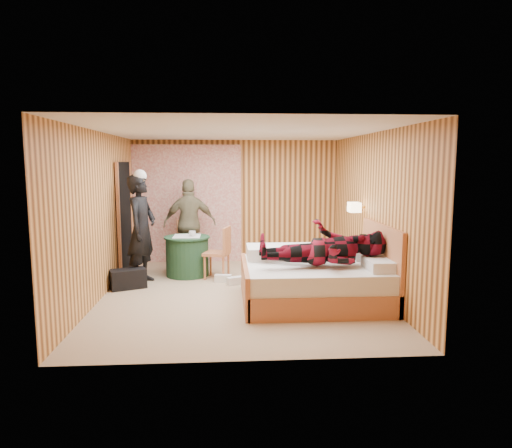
{
  "coord_description": "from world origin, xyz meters",
  "views": [
    {
      "loc": [
        -0.2,
        -6.97,
        2.03
      ],
      "look_at": [
        0.27,
        0.32,
        1.05
      ],
      "focal_mm": 32.0,
      "sensor_mm": 36.0,
      "label": 1
    }
  ],
  "objects": [
    {
      "name": "doorway",
      "position": [
        -2.06,
        1.4,
        1.02
      ],
      "size": [
        0.06,
        0.9,
        2.05
      ],
      "primitive_type": "cube",
      "color": "black",
      "rests_on": "floor"
    },
    {
      "name": "duffel_bag",
      "position": [
        -1.81,
        0.39,
        0.16
      ],
      "size": [
        0.63,
        0.5,
        0.32
      ],
      "primitive_type": "cube",
      "rotation": [
        0.0,
        0.0,
        0.41
      ],
      "color": "black",
      "rests_on": "floor"
    },
    {
      "name": "wall_right",
      "position": [
        2.1,
        0.0,
        1.25
      ],
      "size": [
        0.02,
        5.0,
        2.5
      ],
      "primitive_type": "cube",
      "color": "#F4AE5D",
      "rests_on": "floor"
    },
    {
      "name": "book_lower",
      "position": [
        1.88,
        0.05,
        0.51
      ],
      "size": [
        0.21,
        0.25,
        0.02
      ],
      "primitive_type": "imported",
      "rotation": [
        0.0,
        0.0,
        -0.21
      ],
      "color": "silver",
      "rests_on": "nightstand"
    },
    {
      "name": "wall_left",
      "position": [
        -2.1,
        0.0,
        1.25
      ],
      "size": [
        0.02,
        5.0,
        2.5
      ],
      "primitive_type": "cube",
      "color": "#F4AE5D",
      "rests_on": "floor"
    },
    {
      "name": "wall_back",
      "position": [
        0.0,
        2.5,
        1.25
      ],
      "size": [
        4.2,
        0.02,
        2.5
      ],
      "primitive_type": "cube",
      "color": "#F4AE5D",
      "rests_on": "floor"
    },
    {
      "name": "man_at_table",
      "position": [
        -0.92,
        1.89,
        0.86
      ],
      "size": [
        1.05,
        0.52,
        1.72
      ],
      "primitive_type": "imported",
      "rotation": [
        0.0,
        0.0,
        3.24
      ],
      "color": "#736B4D",
      "rests_on": "floor"
    },
    {
      "name": "chair_far",
      "position": [
        -0.94,
        1.85,
        0.54
      ],
      "size": [
        0.53,
        0.53,
        0.93
      ],
      "rotation": [
        0.0,
        0.0,
        0.31
      ],
      "color": "#BF7A4E",
      "rests_on": "floor"
    },
    {
      "name": "ceiling",
      "position": [
        0.0,
        0.0,
        2.5
      ],
      "size": [
        4.2,
        5.0,
        0.01
      ],
      "primitive_type": "cube",
      "color": "silver",
      "rests_on": "wall_back"
    },
    {
      "name": "nightstand",
      "position": [
        1.88,
        0.1,
        0.26
      ],
      "size": [
        0.38,
        0.52,
        0.5
      ],
      "color": "#BF7A4E",
      "rests_on": "floor"
    },
    {
      "name": "sneaker_left",
      "position": [
        -0.27,
        0.69,
        0.06
      ],
      "size": [
        0.3,
        0.16,
        0.13
      ],
      "primitive_type": "cube",
      "rotation": [
        0.0,
        0.0,
        -0.17
      ],
      "color": "silver",
      "rests_on": "floor"
    },
    {
      "name": "wall_lamp",
      "position": [
        1.92,
        0.45,
        1.3
      ],
      "size": [
        0.26,
        0.24,
        0.16
      ],
      "color": "gold",
      "rests_on": "wall_right"
    },
    {
      "name": "cup_nightstand",
      "position": [
        1.88,
        0.23,
        0.55
      ],
      "size": [
        0.1,
        0.1,
        0.09
      ],
      "primitive_type": "imported",
      "rotation": [
        0.0,
        0.0,
        0.04
      ],
      "color": "silver",
      "rests_on": "nightstand"
    },
    {
      "name": "book_upper",
      "position": [
        1.88,
        0.05,
        0.53
      ],
      "size": [
        0.2,
        0.25,
        0.02
      ],
      "primitive_type": "imported",
      "rotation": [
        0.0,
        0.0,
        -0.17
      ],
      "color": "silver",
      "rests_on": "nightstand"
    },
    {
      "name": "cup_table",
      "position": [
        -0.82,
        1.15,
        0.78
      ],
      "size": [
        0.15,
        0.15,
        0.1
      ],
      "primitive_type": "imported",
      "rotation": [
        0.0,
        0.0,
        0.27
      ],
      "color": "silver",
      "rests_on": "round_table"
    },
    {
      "name": "curtain",
      "position": [
        -1.0,
        2.43,
        1.2
      ],
      "size": [
        2.2,
        0.08,
        2.4
      ],
      "primitive_type": "cube",
      "color": "silver",
      "rests_on": "floor"
    },
    {
      "name": "round_table",
      "position": [
        -0.92,
        1.2,
        0.37
      ],
      "size": [
        0.82,
        0.82,
        0.73
      ],
      "color": "#214826",
      "rests_on": "floor"
    },
    {
      "name": "sneaker_right",
      "position": [
        -0.06,
        0.5,
        0.07
      ],
      "size": [
        0.32,
        0.22,
        0.13
      ],
      "primitive_type": "cube",
      "rotation": [
        0.0,
        0.0,
        0.39
      ],
      "color": "silver",
      "rests_on": "floor"
    },
    {
      "name": "floor",
      "position": [
        0.0,
        0.0,
        0.0
      ],
      "size": [
        4.2,
        5.0,
        0.01
      ],
      "primitive_type": "cube",
      "color": "tan",
      "rests_on": "ground"
    },
    {
      "name": "man_on_bed",
      "position": [
        1.15,
        -0.76,
        1.0
      ],
      "size": [
        0.86,
        0.67,
        1.77
      ],
      "primitive_type": "imported",
      "rotation": [
        0.0,
        1.57,
        0.0
      ],
      "color": "maroon",
      "rests_on": "bed"
    },
    {
      "name": "bed",
      "position": [
        1.12,
        -0.53,
        0.33
      ],
      "size": [
        2.11,
        1.67,
        1.15
      ],
      "color": "#BF7A4E",
      "rests_on": "floor"
    },
    {
      "name": "chair_near",
      "position": [
        -0.3,
        0.95,
        0.53
      ],
      "size": [
        0.51,
        0.51,
        0.92
      ],
      "rotation": [
        0.0,
        0.0,
        -1.84
      ],
      "color": "#BF7A4E",
      "rests_on": "floor"
    },
    {
      "name": "woman_standing",
      "position": [
        -1.63,
        0.74,
        0.92
      ],
      "size": [
        0.6,
        0.77,
        1.84
      ],
      "primitive_type": "imported",
      "rotation": [
        0.0,
        0.0,
        1.3
      ],
      "color": "black",
      "rests_on": "floor"
    }
  ]
}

